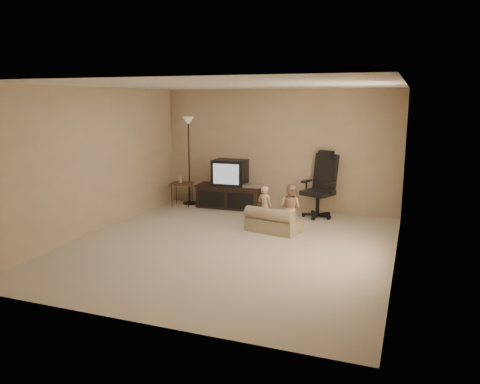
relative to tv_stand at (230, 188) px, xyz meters
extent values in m
plane|color=beige|center=(0.97, -2.49, -0.43)|extent=(5.50, 5.50, 0.00)
plane|color=silver|center=(0.97, -2.49, 2.07)|extent=(5.50, 5.50, 0.00)
plane|color=tan|center=(0.97, 0.26, 0.82)|extent=(5.00, 0.00, 5.00)
plane|color=tan|center=(0.97, -5.24, 0.82)|extent=(5.00, 0.00, 5.00)
plane|color=tan|center=(-1.53, -2.49, 0.82)|extent=(0.00, 5.50, 5.50)
plane|color=tan|center=(3.47, -2.49, 0.82)|extent=(0.00, 5.50, 5.50)
cube|color=black|center=(-0.01, 0.00, -0.21)|extent=(1.39, 0.52, 0.44)
cube|color=black|center=(-0.01, 0.00, 0.04)|extent=(1.43, 0.56, 0.04)
cube|color=black|center=(-0.33, -0.26, -0.20)|extent=(0.57, 0.03, 0.34)
cube|color=black|center=(0.32, -0.25, -0.20)|extent=(0.57, 0.03, 0.34)
cube|color=black|center=(-0.01, 0.02, 0.33)|extent=(0.70, 0.51, 0.54)
cube|color=white|center=(0.00, -0.23, 0.33)|extent=(0.57, 0.02, 0.42)
cube|color=#B8B8BA|center=(0.54, -0.04, 0.09)|extent=(0.40, 0.28, 0.06)
cylinder|color=black|center=(1.92, -0.18, -0.17)|extent=(0.07, 0.07, 0.41)
cube|color=black|center=(1.92, -0.18, 0.07)|extent=(0.68, 0.68, 0.09)
cube|color=black|center=(2.02, 0.05, 0.45)|extent=(0.53, 0.36, 0.73)
cube|color=black|center=(2.02, 0.05, 0.79)|extent=(0.33, 0.22, 0.17)
cube|color=black|center=(1.66, -0.07, 0.26)|extent=(0.18, 0.30, 0.04)
cube|color=black|center=(2.18, -0.29, 0.26)|extent=(0.18, 0.30, 0.04)
cube|color=brown|center=(-1.05, -0.20, 0.06)|extent=(0.55, 0.55, 0.03)
cylinder|color=black|center=(-1.18, -0.42, -0.18)|extent=(0.01, 0.01, 0.50)
cylinder|color=black|center=(-0.83, -0.34, -0.18)|extent=(0.01, 0.01, 0.50)
cylinder|color=black|center=(-1.27, -0.07, -0.18)|extent=(0.01, 0.01, 0.50)
cylinder|color=black|center=(-0.91, 0.02, -0.18)|extent=(0.01, 0.01, 0.50)
cylinder|color=beige|center=(-1.10, -0.18, 0.14)|extent=(0.06, 0.06, 0.13)
cone|color=beige|center=(-1.10, -0.18, 0.23)|extent=(0.05, 0.05, 0.05)
cylinder|color=black|center=(-0.99, 0.04, -0.41)|extent=(0.30, 0.30, 0.03)
cylinder|color=black|center=(-0.99, 0.04, 0.49)|extent=(0.03, 0.03, 1.82)
cone|color=beige|center=(-0.99, 0.04, 1.41)|extent=(0.26, 0.26, 0.17)
cube|color=#988A67|center=(1.39, -1.44, -0.31)|extent=(1.00, 0.68, 0.24)
cylinder|color=#988A67|center=(1.36, -1.59, -0.09)|extent=(0.92, 0.41, 0.22)
imported|color=tan|center=(1.20, -1.34, -0.03)|extent=(0.34, 0.28, 0.79)
imported|color=tan|center=(1.65, -1.31, -0.01)|extent=(0.45, 0.32, 0.85)
camera|label=1|loc=(3.63, -9.11, 1.87)|focal=35.00mm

